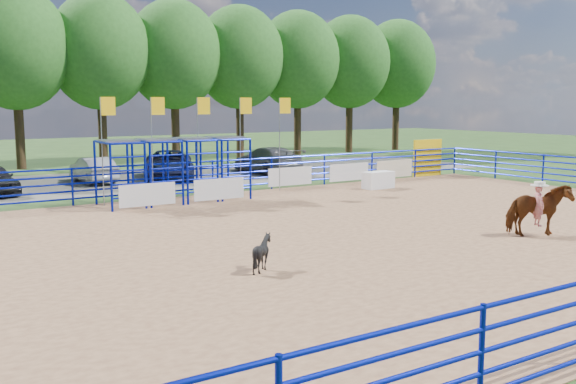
# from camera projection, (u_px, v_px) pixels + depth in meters

# --- Properties ---
(ground) EXTENTS (120.00, 120.00, 0.00)m
(ground) POSITION_uv_depth(u_px,v_px,m) (356.00, 233.00, 19.72)
(ground) COLOR #304F1F
(ground) RESTS_ON ground
(arena_dirt) EXTENTS (30.00, 20.00, 0.02)m
(arena_dirt) POSITION_uv_depth(u_px,v_px,m) (356.00, 233.00, 19.72)
(arena_dirt) COLOR #A27551
(arena_dirt) RESTS_ON ground
(gravel_strip) EXTENTS (40.00, 10.00, 0.01)m
(gravel_strip) POSITION_uv_depth(u_px,v_px,m) (155.00, 178.00, 33.90)
(gravel_strip) COLOR #66655B
(gravel_strip) RESTS_ON ground
(announcer_table) EXTENTS (1.50, 0.74, 0.79)m
(announcer_table) POSITION_uv_depth(u_px,v_px,m) (378.00, 180.00, 29.82)
(announcer_table) COLOR white
(announcer_table) RESTS_ON arena_dirt
(horse_and_rider) EXTENTS (2.04, 1.51, 2.26)m
(horse_and_rider) POSITION_uv_depth(u_px,v_px,m) (538.00, 208.00, 19.08)
(horse_and_rider) COLOR brown
(horse_and_rider) RESTS_ON arena_dirt
(calf) EXTENTS (0.83, 0.75, 0.87)m
(calf) POSITION_uv_depth(u_px,v_px,m) (262.00, 253.00, 15.17)
(calf) COLOR black
(calf) RESTS_ON arena_dirt
(car_b) EXTENTS (1.47, 3.93, 1.28)m
(car_b) POSITION_uv_depth(u_px,v_px,m) (93.00, 170.00, 31.98)
(car_b) COLOR gray
(car_b) RESTS_ON gravel_strip
(car_c) EXTENTS (4.28, 5.87, 1.48)m
(car_c) POSITION_uv_depth(u_px,v_px,m) (169.00, 165.00, 33.64)
(car_c) COLOR #161938
(car_c) RESTS_ON gravel_strip
(car_d) EXTENTS (2.13, 5.14, 1.49)m
(car_d) POSITION_uv_depth(u_px,v_px,m) (268.00, 160.00, 36.48)
(car_d) COLOR slate
(car_d) RESTS_ON gravel_strip
(perimeter_fence) EXTENTS (30.10, 20.10, 1.50)m
(perimeter_fence) POSITION_uv_depth(u_px,v_px,m) (357.00, 209.00, 19.62)
(perimeter_fence) COLOR #07149C
(perimeter_fence) RESTS_ON ground
(chute_assembly) EXTENTS (19.32, 2.41, 4.20)m
(chute_assembly) POSITION_uv_depth(u_px,v_px,m) (183.00, 171.00, 25.91)
(chute_assembly) COLOR #07149C
(chute_assembly) RESTS_ON ground
(treeline) EXTENTS (56.40, 6.40, 11.24)m
(treeline) POSITION_uv_depth(u_px,v_px,m) (99.00, 46.00, 40.37)
(treeline) COLOR #3F2B19
(treeline) RESTS_ON ground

